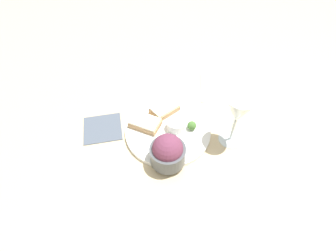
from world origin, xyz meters
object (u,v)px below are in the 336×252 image
salad_bowl (168,151)px  napkin (103,128)px  fork (202,86)px  cheese_toast_near (145,123)px  cheese_toast_far (165,109)px  sauce_ramekin (176,125)px  wine_glass (238,112)px

salad_bowl → napkin: (-0.19, 0.19, -0.06)m
napkin → fork: bearing=16.8°
cheese_toast_near → cheese_toast_far: 0.09m
cheese_toast_near → salad_bowl: bearing=-75.4°
napkin → salad_bowl: bearing=-45.3°
cheese_toast_far → napkin: cheese_toast_far is taller
sauce_ramekin → napkin: (-0.24, 0.07, -0.03)m
napkin → sauce_ramekin: bearing=-17.0°
sauce_ramekin → cheese_toast_far: bearing=101.8°
napkin → fork: size_ratio=0.75×
cheese_toast_near → cheese_toast_far: bearing=30.7°
napkin → cheese_toast_near: bearing=-13.0°
sauce_ramekin → wine_glass: wine_glass is taller
wine_glass → fork: wine_glass is taller
salad_bowl → cheese_toast_near: 0.16m
salad_bowl → sauce_ramekin: bearing=62.8°
cheese_toast_near → cheese_toast_far: size_ratio=1.04×
cheese_toast_far → napkin: 0.23m
salad_bowl → fork: (0.22, 0.31, -0.06)m
cheese_toast_near → fork: (0.26, 0.16, -0.02)m
fork → napkin: bearing=-163.2°
cheese_toast_near → wine_glass: (0.27, -0.12, 0.11)m
sauce_ramekin → cheese_toast_near: 0.11m
napkin → cheese_toast_far: bearing=3.5°
sauce_ramekin → salad_bowl: bearing=-117.2°
salad_bowl → napkin: bearing=134.7°
sauce_ramekin → cheese_toast_far: size_ratio=0.53×
cheese_toast_near → napkin: 0.15m
salad_bowl → fork: 0.39m
salad_bowl → sauce_ramekin: size_ratio=1.81×
wine_glass → napkin: wine_glass is taller
sauce_ramekin → cheese_toast_far: sauce_ramekin is taller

